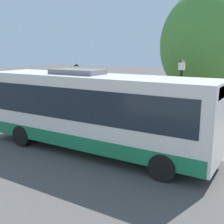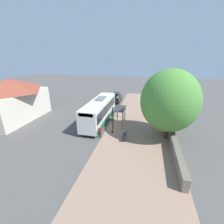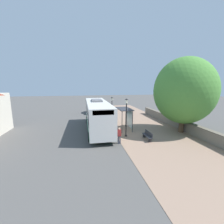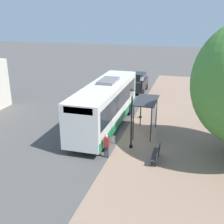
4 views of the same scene
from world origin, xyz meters
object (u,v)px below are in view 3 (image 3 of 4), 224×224
Objects in this scene: bus_shelter at (125,112)px; parked_car_behind_bus at (94,108)px; pedestrian at (119,134)px; street_lamp_near at (112,108)px; bench at (148,135)px; street_lamp_far at (126,114)px; bus at (98,115)px; shade_tree at (184,91)px.

parked_car_behind_bus is at bearing -75.35° from bus_shelter.
street_lamp_near is at bearing -95.69° from pedestrian.
bench is at bearing 107.03° from bus_shelter.
bus_shelter is at bearing -72.97° from bench.
street_lamp_far is at bearing 94.24° from street_lamp_near.
bus_shelter is at bearing 109.07° from street_lamp_near.
street_lamp_far is at bearing 75.87° from bus_shelter.
street_lamp_far is at bearing 131.84° from bus.
bus is at bearing -16.54° from shade_tree.
street_lamp_near is (2.31, -7.12, 1.79)m from bench.
shade_tree reaches higher than pedestrian.
bus is 2.63× the size of street_lamp_far.
street_lamp_far is (-1.18, -1.76, 1.53)m from pedestrian.
bus is at bearing -48.16° from street_lamp_far.
parked_car_behind_bus is (3.04, -11.63, -1.14)m from bus_shelter.
shade_tree is at bearing -161.98° from bench.
bench is 3.05m from street_lamp_far.
pedestrian is 16.05m from parked_car_behind_bus.
street_lamp_near is at bearing 102.97° from parked_car_behind_bus.
street_lamp_near is 8.80m from parked_car_behind_bus.
bus_shelter is 4.49m from bench.
bus_shelter is at bearing -112.73° from pedestrian.
bench is at bearing 107.94° from street_lamp_near.
bus is 11.22m from parked_car_behind_bus.
pedestrian is at bearing 94.31° from parked_car_behind_bus.
shade_tree is at bearing -165.98° from pedestrian.
bus_shelter reaches higher than parked_car_behind_bus.
parked_car_behind_bus reaches higher than bench.
shade_tree is at bearing 163.46° from bus.
bus_shelter is at bearing 104.65° from parked_car_behind_bus.
bench is 16.20m from parked_car_behind_bus.
street_lamp_near is at bearing -37.38° from shade_tree.
street_lamp_far reaches higher than bus.
pedestrian is (1.83, 4.38, -1.24)m from bus_shelter.
pedestrian is 3.11m from bench.
bench is (-1.22, 3.99, -1.68)m from bus_shelter.
street_lamp_far is (-2.74, 3.06, 0.54)m from bus.
bus is 1.27× the size of shade_tree.
street_lamp_near is 0.45× the size of shade_tree.
street_lamp_far is 0.48× the size of shade_tree.
street_lamp_far is at bearing -36.14° from bench.
street_lamp_far is at bearing 99.50° from parked_car_behind_bus.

